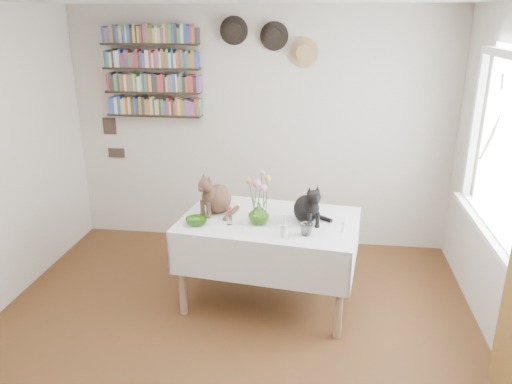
# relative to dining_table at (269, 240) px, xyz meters

# --- Properties ---
(room) EXTENTS (4.08, 4.58, 2.58)m
(room) POSITION_rel_dining_table_xyz_m (-0.25, -0.97, 0.66)
(room) COLOR #5C3219
(room) RESTS_ON ground
(window) EXTENTS (0.12, 1.52, 1.32)m
(window) POSITION_rel_dining_table_xyz_m (1.71, -0.17, 0.81)
(window) COLOR white
(window) RESTS_ON room
(dining_table) EXTENTS (1.56, 1.11, 0.78)m
(dining_table) POSITION_rel_dining_table_xyz_m (0.00, 0.00, 0.00)
(dining_table) COLOR white
(dining_table) RESTS_ON room
(tabby_cat) EXTENTS (0.39, 0.40, 0.37)m
(tabby_cat) POSITION_rel_dining_table_xyz_m (-0.46, 0.10, 0.38)
(tabby_cat) COLOR brown
(tabby_cat) RESTS_ON dining_table
(black_cat) EXTENTS (0.34, 0.37, 0.35)m
(black_cat) POSITION_rel_dining_table_xyz_m (0.31, -0.01, 0.37)
(black_cat) COLOR black
(black_cat) RESTS_ON dining_table
(flower_vase) EXTENTS (0.19, 0.19, 0.18)m
(flower_vase) POSITION_rel_dining_table_xyz_m (-0.08, -0.11, 0.28)
(flower_vase) COLOR #72C43A
(flower_vase) RESTS_ON dining_table
(green_bowl) EXTENTS (0.21, 0.21, 0.06)m
(green_bowl) POSITION_rel_dining_table_xyz_m (-0.58, -0.20, 0.22)
(green_bowl) COLOR #72C43A
(green_bowl) RESTS_ON dining_table
(drinking_glass) EXTENTS (0.12, 0.12, 0.10)m
(drinking_glass) POSITION_rel_dining_table_xyz_m (0.32, -0.29, 0.24)
(drinking_glass) COLOR white
(drinking_glass) RESTS_ON dining_table
(candlestick) EXTENTS (0.05, 0.05, 0.19)m
(candlestick) POSITION_rel_dining_table_xyz_m (0.15, -0.35, 0.25)
(candlestick) COLOR white
(candlestick) RESTS_ON dining_table
(berry_jar) EXTENTS (0.04, 0.04, 0.18)m
(berry_jar) POSITION_rel_dining_table_xyz_m (-0.31, -0.16, 0.27)
(berry_jar) COLOR white
(berry_jar) RESTS_ON dining_table
(porcelain_figurine) EXTENTS (0.05, 0.05, 0.09)m
(porcelain_figurine) POSITION_rel_dining_table_xyz_m (0.60, -0.19, 0.23)
(porcelain_figurine) COLOR white
(porcelain_figurine) RESTS_ON dining_table
(flower_bouquet) EXTENTS (0.17, 0.12, 0.39)m
(flower_bouquet) POSITION_rel_dining_table_xyz_m (-0.08, -0.09, 0.53)
(flower_bouquet) COLOR #4C7233
(flower_bouquet) RESTS_ON flower_vase
(bookshelf_unit) EXTENTS (1.00, 0.16, 0.91)m
(bookshelf_unit) POSITION_rel_dining_table_xyz_m (-1.35, 1.19, 1.26)
(bookshelf_unit) COLOR black
(bookshelf_unit) RESTS_ON room
(wall_hats) EXTENTS (0.98, 0.09, 0.48)m
(wall_hats) POSITION_rel_dining_table_xyz_m (-0.14, 1.22, 1.58)
(wall_hats) COLOR black
(wall_hats) RESTS_ON room
(wall_art_plaques) EXTENTS (0.21, 0.02, 0.44)m
(wall_art_plaques) POSITION_rel_dining_table_xyz_m (-1.88, 1.26, 0.54)
(wall_art_plaques) COLOR #38281E
(wall_art_plaques) RESTS_ON room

